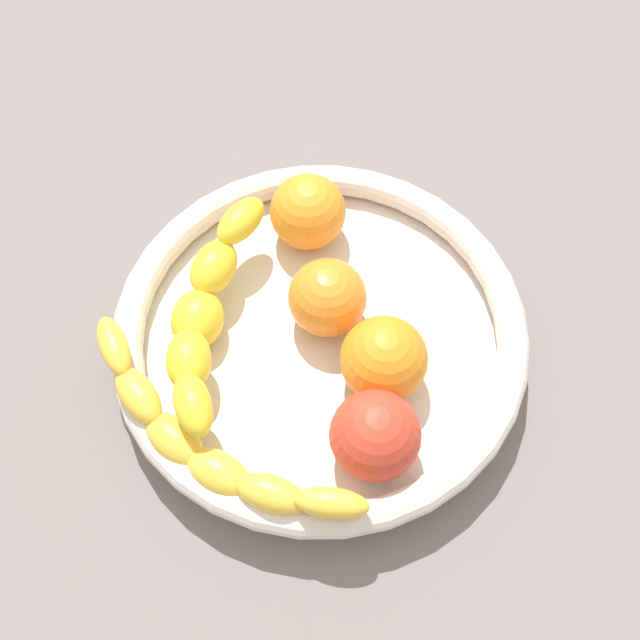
% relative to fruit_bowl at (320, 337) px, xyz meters
% --- Properties ---
extents(kitchen_counter, '(1.20, 1.20, 0.03)m').
position_rel_fruit_bowl_xyz_m(kitchen_counter, '(0.00, 0.00, -0.04)').
color(kitchen_counter, slate).
rests_on(kitchen_counter, ground).
extents(fruit_bowl, '(0.33, 0.33, 0.05)m').
position_rel_fruit_bowl_xyz_m(fruit_bowl, '(0.00, 0.00, 0.00)').
color(fruit_bowl, silver).
rests_on(fruit_bowl, kitchen_counter).
extents(banana_draped_left, '(0.22, 0.08, 0.06)m').
position_rel_fruit_bowl_xyz_m(banana_draped_left, '(-0.02, 0.09, 0.03)').
color(banana_draped_left, yellow).
rests_on(banana_draped_left, fruit_bowl).
extents(banana_draped_right, '(0.11, 0.24, 0.04)m').
position_rel_fruit_bowl_xyz_m(banana_draped_right, '(-0.12, 0.05, 0.03)').
color(banana_draped_right, yellow).
rests_on(banana_draped_right, fruit_bowl).
extents(orange_front, '(0.06, 0.06, 0.06)m').
position_rel_fruit_bowl_xyz_m(orange_front, '(0.09, 0.04, 0.03)').
color(orange_front, orange).
rests_on(orange_front, fruit_bowl).
extents(orange_mid_left, '(0.07, 0.07, 0.07)m').
position_rel_fruit_bowl_xyz_m(orange_mid_left, '(-0.02, -0.06, 0.03)').
color(orange_mid_left, orange).
rests_on(orange_mid_left, fruit_bowl).
extents(orange_mid_right, '(0.06, 0.06, 0.06)m').
position_rel_fruit_bowl_xyz_m(orange_mid_right, '(0.02, -0.00, 0.03)').
color(orange_mid_right, orange).
rests_on(orange_mid_right, fruit_bowl).
extents(tomato_red, '(0.07, 0.07, 0.07)m').
position_rel_fruit_bowl_xyz_m(tomato_red, '(-0.08, -0.06, 0.03)').
color(tomato_red, red).
rests_on(tomato_red, fruit_bowl).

